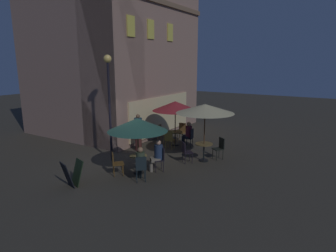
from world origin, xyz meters
name	(u,v)px	position (x,y,z in m)	size (l,w,h in m)	color
ground_plane	(122,164)	(0.00, 0.00, 0.00)	(60.00, 60.00, 0.00)	#373229
cafe_building	(116,64)	(3.82, 3.57, 4.10)	(8.35, 7.61, 8.21)	#9B7767
street_lamp_near_corner	(109,89)	(0.13, 0.71, 3.12)	(0.33, 0.33, 4.50)	black
menu_sandwich_board	(72,174)	(-2.61, 0.00, 0.45)	(0.78, 0.72, 0.88)	black
cafe_table_0	(204,148)	(2.14, -2.76, 0.58)	(0.75, 0.75, 0.79)	black
cafe_table_1	(138,161)	(-0.46, -1.21, 0.50)	(0.67, 0.67, 0.71)	black
cafe_table_2	(175,135)	(3.62, -0.46, 0.53)	(0.76, 0.76, 0.72)	black
patio_umbrella_0	(205,109)	(2.14, -2.76, 2.29)	(2.45, 2.45, 2.49)	black
patio_umbrella_1	(138,125)	(-0.46, -1.21, 1.91)	(2.27, 2.27, 2.16)	black
patio_umbrella_2	(175,106)	(3.62, -0.46, 2.04)	(2.33, 2.33, 2.28)	black
cafe_chair_0	(186,151)	(1.52, -2.20, 0.54)	(0.55, 0.55, 0.90)	black
cafe_chair_1	(220,146)	(2.78, -3.24, 0.57)	(0.57, 0.57, 0.95)	black
cafe_chair_2	(141,167)	(-1.10, -1.81, 0.58)	(0.54, 0.54, 0.96)	black
cafe_chair_3	(161,157)	(0.19, -1.81, 0.57)	(0.54, 0.54, 0.98)	black
cafe_chair_4	(116,162)	(-1.09, -0.62, 0.54)	(0.60, 0.60, 0.90)	#543918
cafe_chair_5	(169,138)	(2.80, -0.60, 0.57)	(0.48, 0.48, 0.97)	brown
cafe_chair_6	(190,136)	(3.74, -1.27, 0.55)	(0.45, 0.45, 0.93)	black
cafe_chair_7	(182,131)	(4.47, -0.38, 0.59)	(0.43, 0.43, 0.99)	brown
cafe_chair_8	(161,132)	(3.57, 0.40, 0.58)	(0.44, 0.44, 0.97)	brown
patron_seated_0	(140,162)	(-0.99, -1.71, 0.71)	(0.50, 0.49, 1.28)	black
patron_seated_1	(157,154)	(0.09, -1.71, 0.71)	(0.51, 0.50, 1.26)	gray
patron_seated_2	(188,133)	(3.72, -1.13, 0.73)	(0.37, 0.53, 1.29)	black
patron_standing_3	(138,132)	(1.89, 0.59, 0.90)	(0.38, 0.38, 1.79)	#48231F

